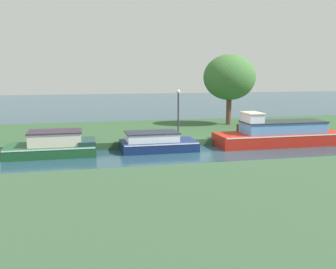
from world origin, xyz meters
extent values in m
plane|color=#214251|center=(0.00, 0.00, 0.00)|extent=(120.00, 120.00, 0.00)
cube|color=#305230|center=(0.00, 7.00, 0.20)|extent=(72.00, 10.00, 0.40)
cube|color=#355437|center=(0.00, -9.00, 0.20)|extent=(72.00, 10.00, 0.40)
cube|color=#B42115|center=(4.27, 1.20, 0.38)|extent=(8.00, 2.35, 0.76)
cube|color=white|center=(4.27, 1.20, 0.72)|extent=(7.84, 2.38, 0.07)
cube|color=#5592CD|center=(4.50, 1.20, 1.09)|extent=(5.07, 1.78, 0.65)
cube|color=#262F32|center=(4.50, 1.20, 1.44)|extent=(5.17, 1.88, 0.06)
cube|color=white|center=(2.42, 1.20, 1.71)|extent=(0.91, 1.50, 0.59)
cube|color=beige|center=(2.42, 1.20, 2.03)|extent=(1.01, 1.60, 0.06)
cube|color=navy|center=(-3.34, 1.20, 0.28)|extent=(4.29, 2.19, 0.56)
cube|color=white|center=(-3.34, 1.20, 0.52)|extent=(4.20, 2.22, 0.07)
cube|color=white|center=(-3.73, 1.20, 0.79)|extent=(2.90, 1.67, 0.46)
cube|color=#272935|center=(-3.73, 1.20, 1.06)|extent=(3.00, 1.75, 0.06)
cube|color=#1A4E28|center=(-9.28, 1.20, 0.29)|extent=(4.72, 2.39, 0.58)
cube|color=white|center=(-9.28, 1.20, 0.54)|extent=(4.63, 2.42, 0.07)
cube|color=beige|center=(-9.03, 1.20, 0.92)|extent=(2.71, 1.81, 0.69)
cube|color=#322734|center=(-9.03, 1.20, 1.30)|extent=(2.81, 1.91, 0.06)
cube|color=#193934|center=(-7.38, 1.20, 0.69)|extent=(0.92, 2.00, 0.22)
cylinder|color=brown|center=(3.66, 8.06, 1.74)|extent=(0.40, 0.40, 2.69)
ellipsoid|color=#407237|center=(3.66, 8.05, 4.05)|extent=(4.07, 3.51, 3.49)
cylinder|color=#333338|center=(-1.68, 3.11, 1.76)|extent=(0.10, 0.10, 2.73)
sphere|color=white|center=(-1.68, 3.11, 3.25)|extent=(0.24, 0.24, 0.24)
cylinder|color=#4C3623|center=(2.01, 2.40, 0.81)|extent=(0.14, 0.14, 0.82)
camera|label=1|loc=(-7.78, -20.41, 4.47)|focal=41.83mm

